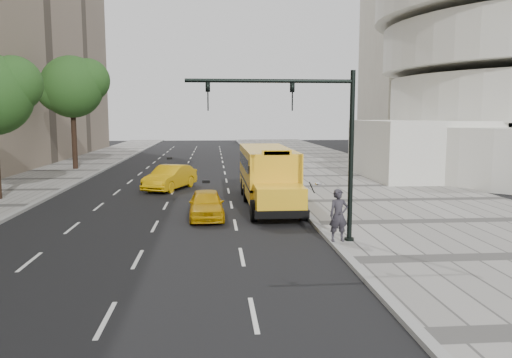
{
  "coord_description": "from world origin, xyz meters",
  "views": [
    {
      "loc": [
        1.58,
        -26.51,
        4.79
      ],
      "look_at": [
        3.5,
        -4.0,
        1.9
      ],
      "focal_mm": 35.0,
      "sensor_mm": 36.0,
      "label": 1
    }
  ],
  "objects": [
    {
      "name": "taxi_far",
      "position": [
        -1.25,
        5.86,
        0.79
      ],
      "size": [
        3.38,
        5.07,
        1.58
      ],
      "primitive_type": "imported",
      "rotation": [
        0.0,
        0.0,
        -0.39
      ],
      "color": "#D19908",
      "rests_on": "ground"
    },
    {
      "name": "curb_far",
      "position": [
        -8.0,
        0.0,
        0.07
      ],
      "size": [
        0.3,
        140.0,
        0.15
      ],
      "primitive_type": "cube",
      "color": "gray",
      "rests_on": "ground"
    },
    {
      "name": "sidewalk_museum",
      "position": [
        12.0,
        0.0,
        0.07
      ],
      "size": [
        12.0,
        140.0,
        0.15
      ],
      "primitive_type": "cube",
      "color": "gray",
      "rests_on": "ground"
    },
    {
      "name": "pedestrian",
      "position": [
        6.15,
        -8.78,
        1.13
      ],
      "size": [
        0.76,
        0.53,
        1.96
      ],
      "primitive_type": "imported",
      "rotation": [
        0.0,
        0.0,
        0.1
      ],
      "color": "#2E2B32",
      "rests_on": "sidewalk_museum"
    },
    {
      "name": "school_bus",
      "position": [
        4.5,
        0.54,
        1.76
      ],
      "size": [
        2.96,
        11.56,
        3.19
      ],
      "color": "yellow",
      "rests_on": "ground"
    },
    {
      "name": "traffic_signal",
      "position": [
        5.19,
        -8.67,
        4.09
      ],
      "size": [
        6.18,
        0.36,
        6.4
      ],
      "color": "black",
      "rests_on": "ground"
    },
    {
      "name": "ground",
      "position": [
        0.0,
        0.0,
        0.0
      ],
      "size": [
        140.0,
        140.0,
        0.0
      ],
      "primitive_type": "plane",
      "color": "black",
      "rests_on": "ground"
    },
    {
      "name": "tree_c",
      "position": [
        -10.4,
        18.15,
        7.26
      ],
      "size": [
        5.95,
        5.29,
        9.86
      ],
      "color": "black",
      "rests_on": "ground"
    },
    {
      "name": "taxi_near",
      "position": [
        1.22,
        -3.46,
        0.67
      ],
      "size": [
        1.71,
        3.99,
        1.34
      ],
      "primitive_type": "imported",
      "rotation": [
        0.0,
        0.0,
        0.03
      ],
      "color": "#D19908",
      "rests_on": "ground"
    },
    {
      "name": "curb_museum",
      "position": [
        6.0,
        0.0,
        0.07
      ],
      "size": [
        0.3,
        140.0,
        0.15
      ],
      "primitive_type": "cube",
      "color": "gray",
      "rests_on": "ground"
    }
  ]
}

